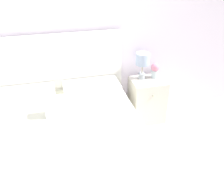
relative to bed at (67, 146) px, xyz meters
The scene contains 6 objects.
ground_plane 0.95m from the bed, 90.00° to the left, with size 12.00×12.00×0.00m, color #BCB7B2.
wall_back 1.40m from the bed, 90.00° to the left, with size 8.00×0.06×2.60m.
bed is the anchor object (origin of this frame).
nightstand 1.37m from the bed, 30.66° to the left, with size 0.45×0.40×0.61m.
table_lamp 1.46m from the bed, 35.00° to the left, with size 0.18×0.18×0.36m.
flower_vase 1.55m from the bed, 30.52° to the left, with size 0.11×0.11×0.20m.
Camera 1 is at (-0.07, -3.12, 2.15)m, focal length 42.00 mm.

